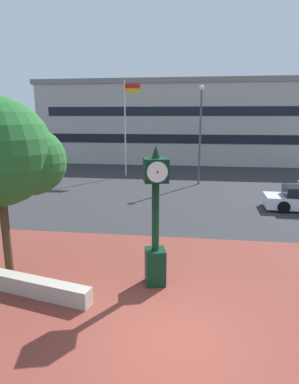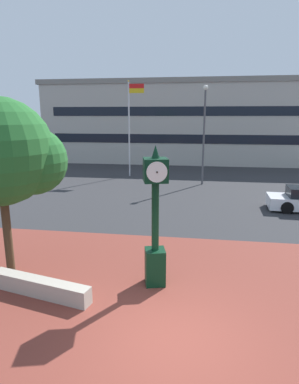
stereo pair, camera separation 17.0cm
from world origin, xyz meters
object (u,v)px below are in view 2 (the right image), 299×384
(plaza_tree, at_px, (7,154))
(civic_building, at_px, (181,122))
(street_clock, at_px, (155,222))
(flagpole_primary, at_px, (130,123))
(street_lamp_post, at_px, (204,126))

(plaza_tree, bearing_deg, civic_building, 82.87)
(street_clock, height_order, flagpole_primary, flagpole_primary)
(flagpole_primary, xyz_separation_m, civic_building, (3.53, 11.92, -0.08))
(plaza_tree, distance_m, civic_building, 29.74)
(street_clock, xyz_separation_m, street_lamp_post, (1.52, 15.16, 2.32))
(flagpole_primary, xyz_separation_m, street_lamp_post, (5.97, -2.62, -0.11))
(plaza_tree, xyz_separation_m, street_lamp_post, (6.13, 14.96, 0.45))
(street_clock, relative_size, plaza_tree, 0.75)
(street_clock, relative_size, flagpole_primary, 0.54)
(plaza_tree, relative_size, flagpole_primary, 0.72)
(flagpole_primary, height_order, civic_building, civic_building)
(street_clock, distance_m, street_lamp_post, 15.41)
(flagpole_primary, bearing_deg, street_lamp_post, -23.68)
(plaza_tree, bearing_deg, flagpole_primary, 89.48)
(street_clock, distance_m, civic_building, 29.81)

